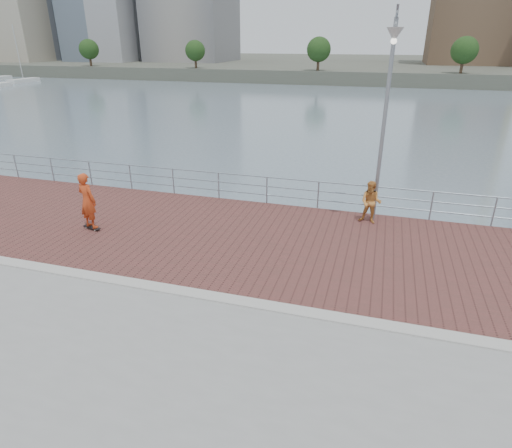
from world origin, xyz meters
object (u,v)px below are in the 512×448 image
(street_lamp, at_px, (389,84))
(bystander, at_px, (371,202))
(guardrail, at_px, (292,189))
(skateboarder, at_px, (87,201))

(street_lamp, distance_m, bystander, 4.02)
(guardrail, height_order, bystander, bystander)
(guardrail, relative_size, skateboarder, 20.17)
(street_lamp, bearing_deg, bystander, 137.82)
(skateboarder, bearing_deg, guardrail, -130.72)
(street_lamp, distance_m, skateboarder, 10.56)
(skateboarder, bearing_deg, street_lamp, -145.97)
(street_lamp, height_order, skateboarder, street_lamp)
(skateboarder, xyz_separation_m, bystander, (9.20, 3.35, -0.28))
(guardrail, distance_m, bystander, 3.15)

